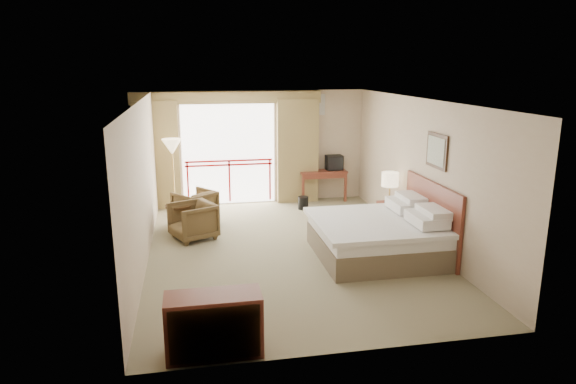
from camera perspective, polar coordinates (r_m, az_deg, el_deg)
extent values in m
plane|color=#7F7859|center=(9.44, 0.12, -6.44)|extent=(7.00, 7.00, 0.00)
plane|color=white|center=(8.86, 0.13, 10.14)|extent=(7.00, 7.00, 0.00)
plane|color=#C4AD90|center=(12.45, -2.95, 5.00)|extent=(5.00, 0.00, 5.00)
plane|color=#C4AD90|center=(5.79, 6.74, -5.78)|extent=(5.00, 0.00, 5.00)
plane|color=#C4AD90|center=(8.94, -15.82, 0.88)|extent=(0.00, 7.00, 7.00)
plane|color=#C4AD90|center=(9.83, 14.59, 2.13)|extent=(0.00, 7.00, 7.00)
plane|color=white|center=(12.37, -6.60, 4.17)|extent=(2.40, 0.00, 2.40)
cube|color=#AC0E0F|center=(12.40, -6.56, 3.01)|extent=(2.09, 0.03, 0.04)
cube|color=#AC0E0F|center=(12.38, -6.58, 3.47)|extent=(2.09, 0.03, 0.04)
cube|color=#AC0E0F|center=(12.45, -11.06, 1.01)|extent=(0.04, 0.03, 1.00)
cube|color=#AC0E0F|center=(12.48, -6.51, 1.21)|extent=(0.04, 0.03, 1.00)
cube|color=#AC0E0F|center=(12.59, -2.02, 1.41)|extent=(0.04, 0.03, 1.00)
cube|color=olive|center=(12.23, -14.31, 3.94)|extent=(1.00, 0.26, 2.50)
cube|color=olive|center=(12.47, 1.04, 4.56)|extent=(1.00, 0.26, 2.50)
cube|color=olive|center=(12.12, -6.75, 10.39)|extent=(4.40, 0.22, 0.28)
cube|color=silver|center=(12.55, 2.99, 9.67)|extent=(0.50, 0.04, 0.50)
cube|color=brown|center=(9.21, 9.78, -5.87)|extent=(2.05, 2.00, 0.40)
cube|color=white|center=(9.11, 9.86, -4.09)|extent=(2.01, 1.96, 0.22)
cube|color=white|center=(9.05, 9.60, -3.33)|extent=(2.09, 2.06, 0.08)
cube|color=white|center=(8.90, 15.18, -2.92)|extent=(0.50, 0.75, 0.18)
cube|color=white|center=(9.69, 12.88, -1.42)|extent=(0.50, 0.75, 0.18)
cube|color=white|center=(8.93, 15.98, -2.13)|extent=(0.40, 0.70, 0.14)
cube|color=white|center=(9.71, 13.62, -0.69)|extent=(0.40, 0.70, 0.14)
cube|color=maroon|center=(9.46, 15.64, -2.78)|extent=(0.06, 2.10, 1.30)
cube|color=black|center=(9.20, 16.22, 4.40)|extent=(0.03, 0.72, 0.60)
cube|color=silver|center=(9.19, 16.11, 4.40)|extent=(0.01, 0.60, 0.48)
cube|color=maroon|center=(10.65, 11.18, -2.69)|extent=(0.40, 0.48, 0.57)
cylinder|color=tan|center=(10.61, 11.16, -0.93)|extent=(0.14, 0.14, 0.04)
cylinder|color=tan|center=(10.57, 11.21, 0.02)|extent=(0.03, 0.03, 0.36)
cylinder|color=#FFE5B2|center=(10.51, 11.28, 1.39)|extent=(0.34, 0.34, 0.28)
cube|color=black|center=(10.41, 11.32, -1.21)|extent=(0.22, 0.19, 0.08)
cube|color=maroon|center=(12.68, 3.82, 2.33)|extent=(1.16, 0.56, 0.05)
cube|color=maroon|center=(12.42, 1.70, 0.32)|extent=(0.06, 0.06, 0.72)
cube|color=maroon|center=(12.68, 6.40, 0.53)|extent=(0.06, 0.06, 0.72)
cube|color=maroon|center=(12.87, 1.23, 0.82)|extent=(0.06, 0.06, 0.72)
cube|color=maroon|center=(13.13, 5.78, 1.01)|extent=(0.06, 0.06, 0.72)
cube|color=maroon|center=(12.98, 3.53, 1.25)|extent=(1.06, 0.03, 0.53)
cube|color=maroon|center=(12.46, 4.11, 1.75)|extent=(1.06, 0.03, 0.12)
cube|color=black|center=(12.72, 5.15, 3.27)|extent=(0.40, 0.31, 0.36)
cube|color=black|center=(12.58, 5.34, 3.14)|extent=(0.36, 0.02, 0.29)
cylinder|color=black|center=(12.57, 2.29, 2.97)|extent=(0.16, 0.16, 0.27)
cylinder|color=white|center=(12.57, 3.00, 2.58)|extent=(0.09, 0.09, 0.11)
cylinder|color=black|center=(11.98, 1.70, -1.21)|extent=(0.28, 0.28, 0.30)
imported|color=#49371E|center=(11.23, -10.22, -3.29)|extent=(1.05, 1.05, 0.69)
imported|color=#49371E|center=(10.20, -10.42, -5.09)|extent=(1.03, 1.02, 0.71)
cylinder|color=black|center=(10.45, -12.06, -1.50)|extent=(0.53, 0.53, 0.04)
cylinder|color=black|center=(10.53, -11.98, -2.93)|extent=(0.06, 0.06, 0.53)
cylinder|color=black|center=(10.61, -11.91, -4.29)|extent=(0.38, 0.38, 0.03)
imported|color=white|center=(10.45, -12.06, -1.39)|extent=(0.25, 0.29, 0.02)
cylinder|color=tan|center=(11.95, -12.39, -2.26)|extent=(0.28, 0.28, 0.03)
cylinder|color=tan|center=(11.78, -12.57, 1.13)|extent=(0.03, 0.03, 1.48)
cone|color=#FFE5B2|center=(11.63, -12.78, 4.93)|extent=(0.43, 0.43, 0.35)
cube|color=maroon|center=(6.20, -8.24, -14.35)|extent=(1.11, 0.46, 0.74)
cube|color=black|center=(6.00, -8.12, -15.39)|extent=(1.02, 0.02, 0.65)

